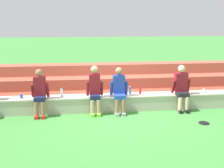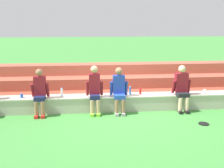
% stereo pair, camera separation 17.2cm
% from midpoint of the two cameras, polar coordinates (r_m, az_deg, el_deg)
% --- Properties ---
extents(ground_plane, '(80.00, 80.00, 0.00)m').
position_cam_midpoint_polar(ground_plane, '(8.09, 1.55, -5.98)').
color(ground_plane, '#428E3D').
extents(stone_seating_wall, '(8.93, 0.52, 0.47)m').
position_cam_midpoint_polar(stone_seating_wall, '(8.24, 1.33, -3.78)').
color(stone_seating_wall, '#B7AF9E').
rests_on(stone_seating_wall, ground).
extents(brick_bleachers, '(11.15, 2.07, 1.10)m').
position_cam_midpoint_polar(brick_bleachers, '(9.80, -0.02, 0.05)').
color(brick_bleachers, '#9A442F').
rests_on(brick_bleachers, ground).
extents(person_left_of_center, '(0.51, 0.54, 1.34)m').
position_cam_midpoint_polar(person_left_of_center, '(7.91, -15.63, -1.61)').
color(person_left_of_center, '#996B4C').
rests_on(person_left_of_center, ground).
extents(person_center, '(0.50, 0.54, 1.41)m').
position_cam_midpoint_polar(person_center, '(7.81, -4.29, -1.04)').
color(person_center, tan).
rests_on(person_center, ground).
extents(person_right_of_center, '(0.53, 0.58, 1.34)m').
position_cam_midpoint_polar(person_right_of_center, '(7.87, 0.92, -1.15)').
color(person_right_of_center, '#996B4C').
rests_on(person_right_of_center, ground).
extents(person_far_right, '(0.55, 0.56, 1.38)m').
position_cam_midpoint_polar(person_far_right, '(8.33, 13.93, -0.57)').
color(person_far_right, beige).
rests_on(person_far_right, ground).
extents(water_bottle_near_right, '(0.06, 0.06, 0.26)m').
position_cam_midpoint_polar(water_bottle_near_right, '(8.13, -11.18, -1.74)').
color(water_bottle_near_right, silver).
rests_on(water_bottle_near_right, stone_seating_wall).
extents(water_bottle_mid_left, '(0.07, 0.07, 0.20)m').
position_cam_midpoint_polar(water_bottle_mid_left, '(8.26, 5.41, -1.52)').
color(water_bottle_mid_left, red).
rests_on(water_bottle_mid_left, stone_seating_wall).
extents(water_bottle_mid_right, '(0.06, 0.06, 0.25)m').
position_cam_midpoint_polar(water_bottle_mid_right, '(8.24, 3.23, -1.35)').
color(water_bottle_mid_right, blue).
rests_on(water_bottle_mid_right, stone_seating_wall).
extents(plastic_cup_middle, '(0.09, 0.09, 0.11)m').
position_cam_midpoint_polar(plastic_cup_middle, '(8.27, -19.20, -2.47)').
color(plastic_cup_middle, blue).
rests_on(plastic_cup_middle, stone_seating_wall).
extents(plastic_cup_right_end, '(0.09, 0.09, 0.12)m').
position_cam_midpoint_polar(plastic_cup_right_end, '(8.85, 18.31, -1.39)').
color(plastic_cup_right_end, white).
rests_on(plastic_cup_right_end, stone_seating_wall).
extents(frisbee, '(0.27, 0.27, 0.02)m').
position_cam_midpoint_polar(frisbee, '(7.61, 18.25, -7.85)').
color(frisbee, black).
rests_on(frisbee, ground).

